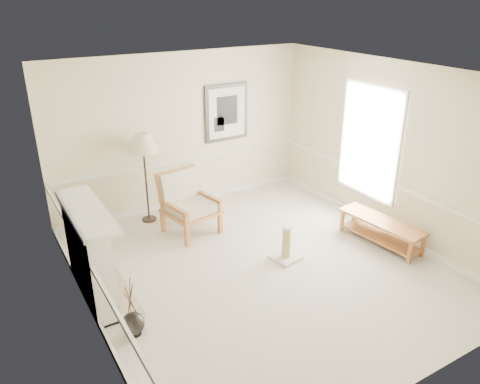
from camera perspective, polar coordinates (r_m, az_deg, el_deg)
name	(u,v)px	position (r m, az deg, el deg)	size (l,w,h in m)	color
ground	(261,268)	(7.20, 2.57, -9.21)	(5.50, 5.50, 0.00)	silver
room	(269,148)	(6.52, 3.51, 5.39)	(5.04, 5.54, 2.92)	beige
fireplace	(90,255)	(6.58, -17.84, -7.33)	(0.64, 1.64, 1.31)	white
floor_vase	(133,324)	(6.04, -12.89, -15.40)	(0.28, 0.28, 0.82)	black
armchair	(186,200)	(8.05, -6.55, -0.99)	(0.94, 0.99, 1.06)	#A45F35
floor_lamp	(143,145)	(8.22, -11.75, 5.61)	(0.59, 0.59, 1.64)	black
bench	(381,228)	(8.05, 16.80, -4.21)	(0.61, 1.52, 0.42)	#A45F35
scratching_post	(286,249)	(7.35, 5.61, -6.93)	(0.46, 0.46, 0.57)	white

